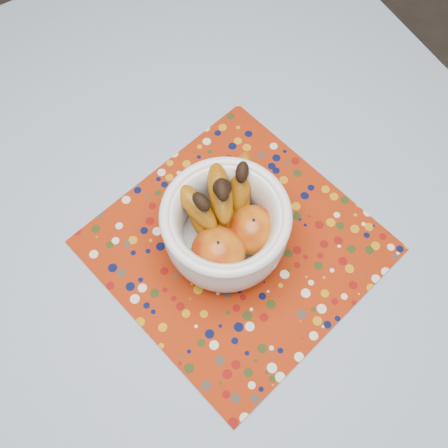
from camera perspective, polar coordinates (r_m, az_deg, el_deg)
name	(u,v)px	position (r m, az deg, el deg)	size (l,w,h in m)	color
table	(174,245)	(1.02, -5.46, -2.27)	(1.20, 1.20, 0.75)	brown
tablecloth	(170,228)	(0.94, -5.89, -0.41)	(1.32, 1.32, 0.01)	#6485A7
placemat	(236,246)	(0.92, 1.36, -2.36)	(0.43, 0.43, 0.00)	maroon
fruit_bowl	(226,221)	(0.85, 0.23, 0.29)	(0.23, 0.22, 0.17)	silver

